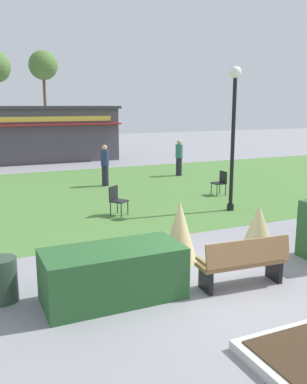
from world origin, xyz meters
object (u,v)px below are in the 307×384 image
at_px(park_bench, 243,262).
at_px(tree_left_bg, 43,66).
at_px(food_kiosk, 28,133).
at_px(person_strolling, 105,165).
at_px(cafe_chair_center, 221,181).
at_px(lamppost_mid, 234,122).
at_px(trash_bin, 2,280).
at_px(parked_car_east_slot, 92,136).
at_px(parked_car_center_slot, 27,138).
at_px(person_standing, 179,157).
at_px(cafe_chair_west, 117,198).

bearing_deg(park_bench, tree_left_bg, 85.07).
distance_m(food_kiosk, person_strolling, 9.96).
xyz_separation_m(food_kiosk, cafe_chair_center, (5.00, -13.28, -1.09)).
relative_size(lamppost_mid, person_strolling, 2.62).
bearing_deg(trash_bin, person_strolling, 62.48).
bearing_deg(parked_car_east_slot, parked_car_center_slot, -179.95).
distance_m(cafe_chair_center, parked_car_center_slot, 22.72).
bearing_deg(trash_bin, parked_car_east_slot, 70.97).
bearing_deg(parked_car_east_slot, cafe_chair_center, -93.93).
distance_m(trash_bin, parked_car_center_slot, 28.53).
xyz_separation_m(person_standing, parked_car_east_slot, (0.92, 17.89, -0.22)).
relative_size(park_bench, person_standing, 1.03).
distance_m(parked_car_center_slot, parked_car_east_slot, 5.38).
bearing_deg(lamppost_mid, tree_left_bg, 89.85).
relative_size(food_kiosk, person_strolling, 6.07).
distance_m(trash_bin, person_strolling, 10.48).
bearing_deg(parked_car_center_slot, lamppost_mid, -83.36).
relative_size(food_kiosk, cafe_chair_west, 11.52).
relative_size(cafe_chair_west, parked_car_east_slot, 0.21).
xyz_separation_m(trash_bin, food_kiosk, (3.19, 19.07, 1.24)).
bearing_deg(cafe_chair_west, parked_car_center_slot, 88.39).
height_order(cafe_chair_center, tree_left_bg, tree_left_bg).
bearing_deg(parked_car_center_slot, person_standing, -76.01).
xyz_separation_m(food_kiosk, person_standing, (5.62, -8.77, -0.76)).
height_order(food_kiosk, person_standing, food_kiosk).
bearing_deg(person_standing, lamppost_mid, 5.17).
bearing_deg(parked_car_center_slot, person_strolling, -88.53).
xyz_separation_m(trash_bin, person_strolling, (4.83, 9.28, 0.48)).
relative_size(cafe_chair_center, person_standing, 0.53).
height_order(trash_bin, cafe_chair_west, cafe_chair_west).
distance_m(food_kiosk, parked_car_east_slot, 11.27).
xyz_separation_m(cafe_chair_center, person_strolling, (-3.35, 3.49, 0.33)).
bearing_deg(trash_bin, cafe_chair_west, 51.33).
bearing_deg(person_strolling, parked_car_east_slot, -115.19).
bearing_deg(parked_car_east_slot, cafe_chair_west, -104.36).
bearing_deg(lamppost_mid, parked_car_center_slot, 96.64).
distance_m(trash_bin, tree_left_bg, 37.07).
height_order(food_kiosk, cafe_chair_center, food_kiosk).
relative_size(food_kiosk, parked_car_center_slot, 2.35).
distance_m(cafe_chair_west, cafe_chair_center, 4.65).
bearing_deg(trash_bin, park_bench, -16.64).
bearing_deg(tree_left_bg, park_bench, -94.93).
bearing_deg(parked_car_center_slot, tree_left_bg, 68.80).
bearing_deg(lamppost_mid, person_standing, 76.29).
bearing_deg(tree_left_bg, food_kiosk, -103.78).
bearing_deg(food_kiosk, parked_car_east_slot, 54.38).
height_order(cafe_chair_west, person_strolling, person_strolling).
bearing_deg(parked_car_east_slot, tree_left_bg, 107.94).
distance_m(park_bench, parked_car_center_slot, 29.42).
xyz_separation_m(cafe_chair_center, parked_car_center_slot, (-3.84, 22.40, 0.12)).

